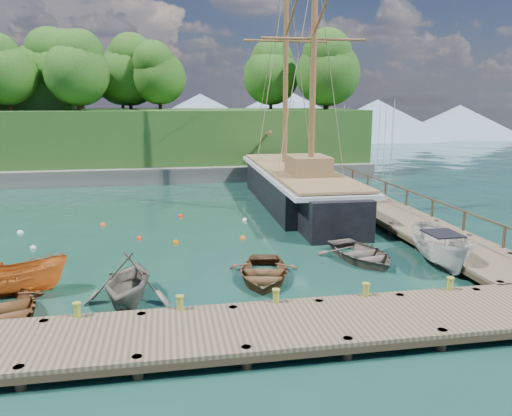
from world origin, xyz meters
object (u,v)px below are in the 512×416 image
at_px(rowboat_2, 263,280).
at_px(motorboat_orange, 15,295).
at_px(rowboat_3, 361,260).
at_px(schooner, 296,189).
at_px(cabin_boat_white, 440,266).
at_px(rowboat_1, 129,301).
at_px(rowboat_0, 2,318).

bearing_deg(rowboat_2, motorboat_orange, -168.16).
bearing_deg(rowboat_3, schooner, 77.94).
relative_size(motorboat_orange, schooner, 0.15).
bearing_deg(rowboat_3, motorboat_orange, 175.59).
height_order(rowboat_3, motorboat_orange, motorboat_orange).
bearing_deg(schooner, cabin_boat_white, -77.59).
xyz_separation_m(rowboat_2, schooner, (4.96, 13.88, 1.04)).
xyz_separation_m(rowboat_1, rowboat_2, (5.03, 1.28, 0.00)).
bearing_deg(cabin_boat_white, motorboat_orange, -173.12).
bearing_deg(rowboat_3, rowboat_2, -172.02).
relative_size(rowboat_0, motorboat_orange, 1.16).
xyz_separation_m(cabin_boat_white, schooner, (-2.73, 13.60, 1.04)).
bearing_deg(rowboat_2, rowboat_0, -155.56).
xyz_separation_m(rowboat_2, motorboat_orange, (-9.11, 0.05, 0.00)).
height_order(rowboat_1, rowboat_2, rowboat_1).
xyz_separation_m(rowboat_0, cabin_boat_white, (16.64, 2.23, 0.00)).
height_order(rowboat_3, cabin_boat_white, cabin_boat_white).
bearing_deg(rowboat_3, rowboat_1, -174.31).
relative_size(rowboat_0, rowboat_2, 1.09).
relative_size(rowboat_1, rowboat_3, 0.86).
relative_size(rowboat_3, cabin_boat_white, 0.90).
height_order(rowboat_2, rowboat_3, rowboat_3).
xyz_separation_m(motorboat_orange, cabin_boat_white, (16.81, 0.23, 0.00)).
height_order(rowboat_0, rowboat_2, rowboat_0).
bearing_deg(motorboat_orange, rowboat_2, -98.47).
distance_m(rowboat_0, rowboat_3, 14.10).
bearing_deg(rowboat_0, schooner, 25.44).
distance_m(rowboat_3, cabin_boat_white, 3.28).
xyz_separation_m(rowboat_2, cabin_boat_white, (7.69, 0.28, 0.00)).
bearing_deg(motorboat_orange, schooner, -53.66).
relative_size(rowboat_0, cabin_boat_white, 0.96).
distance_m(rowboat_1, rowboat_3, 10.14).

